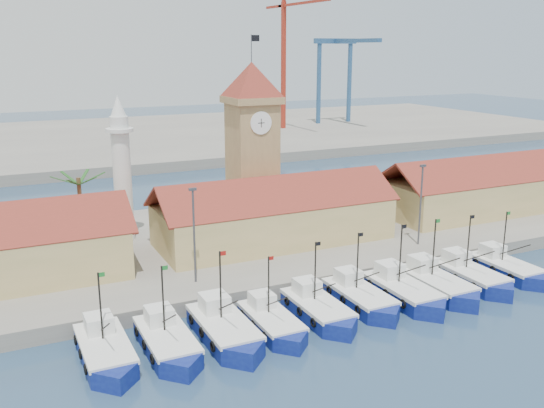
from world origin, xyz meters
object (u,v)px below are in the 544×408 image
clock_tower (252,142)px  minaret (122,168)px  boat_0 (106,353)px  boat_5 (362,299)px

clock_tower → minaret: bearing=172.4°
minaret → boat_0: bearing=-105.7°
boat_0 → minaret: 27.35m
boat_5 → clock_tower: size_ratio=0.42×
boat_0 → clock_tower: size_ratio=0.42×
boat_0 → boat_5: size_ratio=1.01×
boat_5 → clock_tower: clock_tower is taller
boat_0 → minaret: (7.00, 24.87, 8.98)m
boat_0 → clock_tower: bearing=46.1°
boat_0 → boat_5: boat_0 is taller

